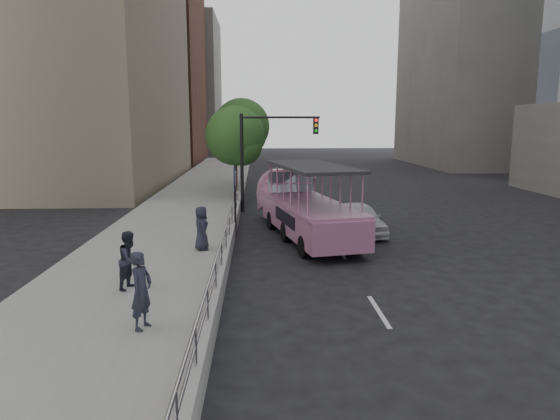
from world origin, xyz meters
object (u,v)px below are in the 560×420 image
at_px(pedestrian_mid, 130,260).
at_px(street_tree_near, 237,138).
at_px(traffic_signal, 264,146).
at_px(duck_boat, 302,208).
at_px(pedestrian_near, 141,290).
at_px(pedestrian_far, 201,228).
at_px(street_tree_far, 243,129).
at_px(car, 359,219).
at_px(parking_sign, 235,194).

bearing_deg(pedestrian_mid, street_tree_near, 13.91).
bearing_deg(traffic_signal, duck_boat, -74.87).
height_order(pedestrian_near, pedestrian_far, pedestrian_near).
bearing_deg(street_tree_far, pedestrian_far, -92.90).
bearing_deg(car, traffic_signal, 119.31).
relative_size(car, pedestrian_near, 2.27).
bearing_deg(parking_sign, street_tree_far, 90.38).
relative_size(pedestrian_mid, traffic_signal, 0.30).
distance_m(car, parking_sign, 5.43).
relative_size(duck_boat, pedestrian_near, 5.53).
bearing_deg(duck_boat, street_tree_near, 109.00).
distance_m(pedestrian_far, traffic_signal, 9.78).
bearing_deg(parking_sign, pedestrian_mid, -109.21).
xyz_separation_m(car, pedestrian_mid, (-7.77, -7.69, 0.42)).
height_order(duck_boat, parking_sign, duck_boat).
xyz_separation_m(car, traffic_signal, (-3.98, 5.58, 2.83)).
height_order(traffic_signal, street_tree_near, street_tree_near).
height_order(car, pedestrian_far, pedestrian_far).
xyz_separation_m(parking_sign, street_tree_near, (-0.30, 9.52, 1.97)).
relative_size(street_tree_near, street_tree_far, 0.89).
xyz_separation_m(duck_boat, street_tree_near, (-3.12, 9.06, 2.68)).
bearing_deg(street_tree_far, duck_boat, -79.03).
xyz_separation_m(pedestrian_far, street_tree_near, (0.74, 12.61, 2.74)).
bearing_deg(car, street_tree_near, 115.58).
xyz_separation_m(duck_boat, pedestrian_near, (-4.39, -10.36, 0.02)).
bearing_deg(traffic_signal, street_tree_far, 98.43).
xyz_separation_m(pedestrian_near, street_tree_far, (1.47, 25.43, 3.14)).
bearing_deg(parking_sign, traffic_signal, 78.01).
relative_size(pedestrian_mid, street_tree_near, 0.28).
xyz_separation_m(car, pedestrian_near, (-6.85, -10.42, 0.49)).
bearing_deg(street_tree_far, pedestrian_mid, -96.03).
bearing_deg(pedestrian_near, street_tree_far, 15.33).
distance_m(pedestrian_near, pedestrian_far, 6.84).
bearing_deg(pedestrian_far, street_tree_far, -20.46).
height_order(pedestrian_mid, street_tree_near, street_tree_near).
relative_size(duck_boat, pedestrian_far, 6.14).
xyz_separation_m(parking_sign, traffic_signal, (1.29, 6.09, 1.65)).
relative_size(car, street_tree_near, 0.68).
bearing_deg(duck_boat, pedestrian_near, -112.97).
distance_m(duck_boat, pedestrian_near, 11.26).
height_order(pedestrian_far, street_tree_near, street_tree_near).
bearing_deg(street_tree_near, parking_sign, -88.17).
distance_m(duck_boat, parking_sign, 2.94).
xyz_separation_m(pedestrian_mid, street_tree_near, (2.20, 16.70, 2.73)).
bearing_deg(pedestrian_far, parking_sign, -36.26).
relative_size(car, pedestrian_mid, 2.47).
bearing_deg(pedestrian_near, traffic_signal, 8.47).
height_order(pedestrian_mid, traffic_signal, traffic_signal).
distance_m(pedestrian_near, street_tree_far, 25.66).
relative_size(car, parking_sign, 1.32).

